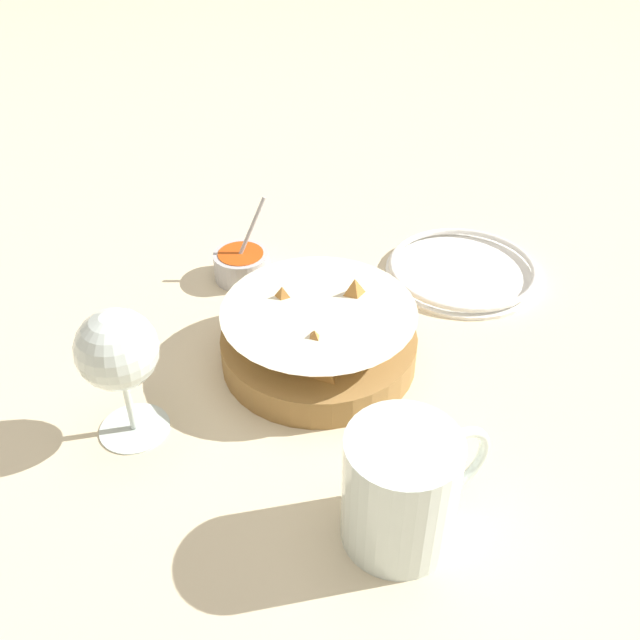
{
  "coord_description": "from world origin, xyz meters",
  "views": [
    {
      "loc": [
        -0.29,
        -0.56,
        0.52
      ],
      "look_at": [
        0.0,
        -0.04,
        0.06
      ],
      "focal_mm": 40.0,
      "sensor_mm": 36.0,
      "label": 1
    }
  ],
  "objects_px": {
    "sauce_cup": "(241,264)",
    "side_plate": "(462,269)",
    "wine_glass": "(118,354)",
    "beer_mug": "(401,493)",
    "food_basket": "(320,337)"
  },
  "relations": [
    {
      "from": "side_plate",
      "to": "sauce_cup",
      "type": "bearing_deg",
      "value": 151.84
    },
    {
      "from": "beer_mug",
      "to": "side_plate",
      "type": "height_order",
      "value": "beer_mug"
    },
    {
      "from": "food_basket",
      "to": "beer_mug",
      "type": "height_order",
      "value": "beer_mug"
    },
    {
      "from": "wine_glass",
      "to": "side_plate",
      "type": "distance_m",
      "value": 0.47
    },
    {
      "from": "beer_mug",
      "to": "food_basket",
      "type": "bearing_deg",
      "value": 76.89
    },
    {
      "from": "wine_glass",
      "to": "beer_mug",
      "type": "height_order",
      "value": "wine_glass"
    },
    {
      "from": "food_basket",
      "to": "side_plate",
      "type": "bearing_deg",
      "value": 12.98
    },
    {
      "from": "food_basket",
      "to": "side_plate",
      "type": "xyz_separation_m",
      "value": [
        0.24,
        0.06,
        -0.02
      ]
    },
    {
      "from": "wine_glass",
      "to": "side_plate",
      "type": "bearing_deg",
      "value": 7.11
    },
    {
      "from": "food_basket",
      "to": "wine_glass",
      "type": "height_order",
      "value": "wine_glass"
    },
    {
      "from": "food_basket",
      "to": "beer_mug",
      "type": "bearing_deg",
      "value": -103.11
    },
    {
      "from": "sauce_cup",
      "to": "side_plate",
      "type": "distance_m",
      "value": 0.28
    },
    {
      "from": "food_basket",
      "to": "beer_mug",
      "type": "xyz_separation_m",
      "value": [
        -0.05,
        -0.23,
        0.02
      ]
    },
    {
      "from": "sauce_cup",
      "to": "side_plate",
      "type": "height_order",
      "value": "sauce_cup"
    },
    {
      "from": "food_basket",
      "to": "wine_glass",
      "type": "distance_m",
      "value": 0.22
    }
  ]
}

